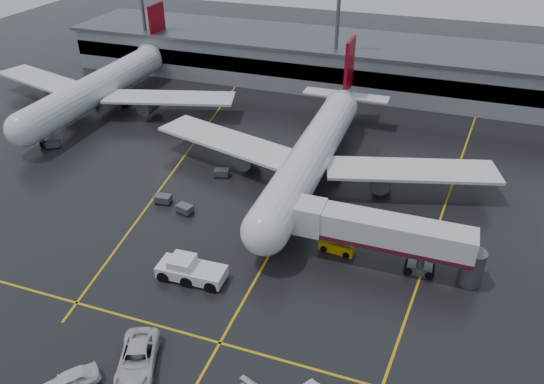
% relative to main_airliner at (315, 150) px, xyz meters
% --- Properties ---
extents(ground, '(220.00, 220.00, 0.00)m').
position_rel_main_airliner_xyz_m(ground, '(0.00, -9.70, -4.21)').
color(ground, black).
rests_on(ground, ground).
extents(apron_line_centre, '(0.25, 90.00, 0.02)m').
position_rel_main_airliner_xyz_m(apron_line_centre, '(0.00, -9.70, -4.20)').
color(apron_line_centre, gold).
rests_on(apron_line_centre, ground).
extents(apron_line_stop, '(60.00, 0.25, 0.02)m').
position_rel_main_airliner_xyz_m(apron_line_stop, '(0.00, -31.70, -4.20)').
color(apron_line_stop, gold).
rests_on(apron_line_stop, ground).
extents(apron_line_left, '(9.99, 69.35, 0.02)m').
position_rel_main_airliner_xyz_m(apron_line_left, '(-20.00, 0.30, -4.20)').
color(apron_line_left, gold).
rests_on(apron_line_left, ground).
extents(apron_line_right, '(7.57, 69.64, 0.02)m').
position_rel_main_airliner_xyz_m(apron_line_right, '(18.00, 0.30, -4.20)').
color(apron_line_right, gold).
rests_on(apron_line_right, ground).
extents(terminal, '(122.00, 19.00, 8.60)m').
position_rel_main_airliner_xyz_m(terminal, '(0.00, 38.23, 0.11)').
color(terminal, gray).
rests_on(terminal, ground).
extents(light_mast_left, '(3.00, 1.20, 25.45)m').
position_rel_main_airliner_xyz_m(light_mast_left, '(-45.00, 32.30, 10.27)').
color(light_mast_left, '#595B60').
rests_on(light_mast_left, ground).
extents(light_mast_mid, '(3.00, 1.20, 25.45)m').
position_rel_main_airliner_xyz_m(light_mast_mid, '(-5.00, 32.30, 10.27)').
color(light_mast_mid, '#595B60').
rests_on(light_mast_mid, ground).
extents(main_airliner, '(48.80, 45.60, 14.10)m').
position_rel_main_airliner_xyz_m(main_airliner, '(0.00, 0.00, 0.00)').
color(main_airliner, silver).
rests_on(main_airliner, ground).
extents(second_airliner, '(48.80, 45.60, 14.10)m').
position_rel_main_airliner_xyz_m(second_airliner, '(-42.00, 12.00, 0.00)').
color(second_airliner, silver).
rests_on(second_airliner, ground).
extents(jet_bridge, '(19.90, 3.40, 6.05)m').
position_rel_main_airliner_xyz_m(jet_bridge, '(11.87, -15.70, -0.28)').
color(jet_bridge, silver).
rests_on(jet_bridge, ground).
extents(pushback_tractor, '(7.23, 3.29, 2.55)m').
position_rel_main_airliner_xyz_m(pushback_tractor, '(-6.55, -24.59, -3.20)').
color(pushback_tractor, silver).
rests_on(pushback_tractor, ground).
extents(belt_loader, '(4.07, 2.18, 2.48)m').
position_rel_main_airliner_xyz_m(belt_loader, '(6.91, -14.95, -3.60)').
color(belt_loader, '#D19A01').
rests_on(belt_loader, ground).
extents(service_van_a, '(5.39, 7.40, 1.87)m').
position_rel_main_airliner_xyz_m(service_van_a, '(-5.55, -36.37, -3.27)').
color(service_van_a, silver).
rests_on(service_van_a, ground).
extents(service_van_d, '(4.62, 5.08, 1.68)m').
position_rel_main_airliner_xyz_m(service_van_d, '(-9.66, -40.21, -3.37)').
color(service_van_d, white).
rests_on(service_van_d, ground).
extents(baggage_cart_a, '(2.25, 1.74, 1.12)m').
position_rel_main_airliner_xyz_m(baggage_cart_a, '(-12.76, -13.88, -3.58)').
color(baggage_cart_a, '#595B60').
rests_on(baggage_cart_a, ground).
extents(baggage_cart_b, '(2.11, 1.48, 1.12)m').
position_rel_main_airliner_xyz_m(baggage_cart_b, '(-16.44, -12.71, -3.58)').
color(baggage_cart_b, '#595B60').
rests_on(baggage_cart_b, ground).
extents(baggage_cart_c, '(2.28, 1.79, 1.12)m').
position_rel_main_airliner_xyz_m(baggage_cart_c, '(-12.15, -4.02, -3.58)').
color(baggage_cart_c, '#595B60').
rests_on(baggage_cart_c, ground).
extents(baggage_cart_d, '(2.21, 1.66, 1.12)m').
position_rel_main_airliner_xyz_m(baggage_cart_d, '(-45.78, 0.37, -3.58)').
color(baggage_cart_d, '#595B60').
rests_on(baggage_cart_d, ground).
extents(baggage_cart_e, '(2.39, 2.20, 1.12)m').
position_rel_main_airliner_xyz_m(baggage_cart_e, '(-40.28, -4.45, -3.58)').
color(baggage_cart_e, '#595B60').
rests_on(baggage_cart_e, ground).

